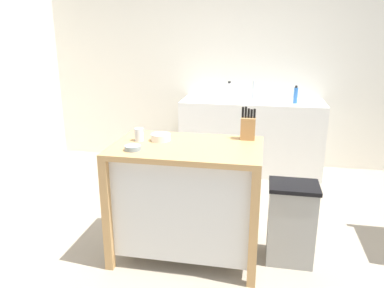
{
  "coord_description": "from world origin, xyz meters",
  "views": [
    {
      "loc": [
        0.39,
        -2.67,
        1.7
      ],
      "look_at": [
        -0.15,
        0.1,
        0.84
      ],
      "focal_mm": 35.08,
      "sensor_mm": 36.0,
      "label": 1
    }
  ],
  "objects_px": {
    "bottle_spray_cleaner": "(296,95)",
    "sink_faucet": "(253,90)",
    "drinking_cup": "(139,135)",
    "bottle_hand_soap": "(229,91)",
    "bowl_ceramic_small": "(133,148)",
    "knife_block": "(248,127)",
    "bowl_ceramic_wide": "(161,137)",
    "kitchen_island": "(187,194)",
    "trash_bin": "(291,223)"
  },
  "relations": [
    {
      "from": "bowl_ceramic_small",
      "to": "sink_faucet",
      "type": "xyz_separation_m",
      "value": [
        0.75,
        2.3,
        0.09
      ]
    },
    {
      "from": "bowl_ceramic_wide",
      "to": "drinking_cup",
      "type": "xyz_separation_m",
      "value": [
        -0.16,
        -0.04,
        0.02
      ]
    },
    {
      "from": "sink_faucet",
      "to": "bottle_spray_cleaner",
      "type": "relative_size",
      "value": 1.07
    },
    {
      "from": "bowl_ceramic_wide",
      "to": "knife_block",
      "type": "bearing_deg",
      "value": 14.16
    },
    {
      "from": "bottle_hand_soap",
      "to": "kitchen_island",
      "type": "bearing_deg",
      "value": -92.92
    },
    {
      "from": "drinking_cup",
      "to": "trash_bin",
      "type": "height_order",
      "value": "drinking_cup"
    },
    {
      "from": "bowl_ceramic_wide",
      "to": "drinking_cup",
      "type": "distance_m",
      "value": 0.17
    },
    {
      "from": "trash_bin",
      "to": "sink_faucet",
      "type": "relative_size",
      "value": 2.86
    },
    {
      "from": "sink_faucet",
      "to": "drinking_cup",
      "type": "bearing_deg",
      "value": -110.68
    },
    {
      "from": "knife_block",
      "to": "bottle_spray_cleaner",
      "type": "distance_m",
      "value": 1.71
    },
    {
      "from": "bottle_spray_cleaner",
      "to": "sink_faucet",
      "type": "bearing_deg",
      "value": 156.38
    },
    {
      "from": "bowl_ceramic_small",
      "to": "knife_block",
      "type": "bearing_deg",
      "value": 29.33
    },
    {
      "from": "knife_block",
      "to": "bowl_ceramic_wide",
      "type": "distance_m",
      "value": 0.67
    },
    {
      "from": "bowl_ceramic_small",
      "to": "drinking_cup",
      "type": "distance_m",
      "value": 0.24
    },
    {
      "from": "kitchen_island",
      "to": "bowl_ceramic_small",
      "type": "xyz_separation_m",
      "value": [
        -0.35,
        -0.19,
        0.41
      ]
    },
    {
      "from": "bottle_hand_soap",
      "to": "knife_block",
      "type": "bearing_deg",
      "value": -79.93
    },
    {
      "from": "bowl_ceramic_wide",
      "to": "bottle_spray_cleaner",
      "type": "distance_m",
      "value": 2.13
    },
    {
      "from": "sink_faucet",
      "to": "bottle_spray_cleaner",
      "type": "height_order",
      "value": "sink_faucet"
    },
    {
      "from": "kitchen_island",
      "to": "bowl_ceramic_small",
      "type": "relative_size",
      "value": 9.5
    },
    {
      "from": "kitchen_island",
      "to": "sink_faucet",
      "type": "xyz_separation_m",
      "value": [
        0.4,
        2.11,
        0.5
      ]
    },
    {
      "from": "trash_bin",
      "to": "bottle_spray_cleaner",
      "type": "xyz_separation_m",
      "value": [
        0.1,
        1.85,
        0.67
      ]
    },
    {
      "from": "bottle_spray_cleaner",
      "to": "knife_block",
      "type": "bearing_deg",
      "value": -105.73
    },
    {
      "from": "kitchen_island",
      "to": "sink_faucet",
      "type": "bearing_deg",
      "value": 79.32
    },
    {
      "from": "drinking_cup",
      "to": "bottle_spray_cleaner",
      "type": "height_order",
      "value": "bottle_spray_cleaner"
    },
    {
      "from": "sink_faucet",
      "to": "trash_bin",
      "type": "bearing_deg",
      "value": -79.28
    },
    {
      "from": "bowl_ceramic_small",
      "to": "bowl_ceramic_wide",
      "type": "height_order",
      "value": "bowl_ceramic_wide"
    },
    {
      "from": "bowl_ceramic_small",
      "to": "drinking_cup",
      "type": "bearing_deg",
      "value": 98.02
    },
    {
      "from": "bowl_ceramic_small",
      "to": "drinking_cup",
      "type": "height_order",
      "value": "drinking_cup"
    },
    {
      "from": "knife_block",
      "to": "drinking_cup",
      "type": "distance_m",
      "value": 0.84
    },
    {
      "from": "knife_block",
      "to": "sink_faucet",
      "type": "bearing_deg",
      "value": 90.94
    },
    {
      "from": "bowl_ceramic_small",
      "to": "bottle_hand_soap",
      "type": "distance_m",
      "value": 2.3
    },
    {
      "from": "kitchen_island",
      "to": "bowl_ceramic_small",
      "type": "distance_m",
      "value": 0.57
    },
    {
      "from": "drinking_cup",
      "to": "bottle_hand_soap",
      "type": "relative_size",
      "value": 0.45
    },
    {
      "from": "knife_block",
      "to": "bottle_hand_soap",
      "type": "xyz_separation_m",
      "value": [
        -0.32,
        1.82,
        0.0
      ]
    },
    {
      "from": "knife_block",
      "to": "bottle_spray_cleaner",
      "type": "bearing_deg",
      "value": 74.27
    },
    {
      "from": "sink_faucet",
      "to": "bowl_ceramic_wide",
      "type": "bearing_deg",
      "value": -106.95
    },
    {
      "from": "drinking_cup",
      "to": "bottle_spray_cleaner",
      "type": "xyz_separation_m",
      "value": [
        1.27,
        1.85,
        0.04
      ]
    },
    {
      "from": "bowl_ceramic_small",
      "to": "sink_faucet",
      "type": "relative_size",
      "value": 0.53
    },
    {
      "from": "bowl_ceramic_small",
      "to": "bottle_hand_soap",
      "type": "xyz_separation_m",
      "value": [
        0.45,
        2.26,
        0.08
      ]
    },
    {
      "from": "knife_block",
      "to": "kitchen_island",
      "type": "bearing_deg",
      "value": -150.07
    },
    {
      "from": "kitchen_island",
      "to": "drinking_cup",
      "type": "distance_m",
      "value": 0.59
    },
    {
      "from": "bowl_ceramic_small",
      "to": "sink_faucet",
      "type": "distance_m",
      "value": 2.42
    },
    {
      "from": "bottle_spray_cleaner",
      "to": "kitchen_island",
      "type": "bearing_deg",
      "value": -115.23
    },
    {
      "from": "knife_block",
      "to": "trash_bin",
      "type": "bearing_deg",
      "value": -28.97
    },
    {
      "from": "bowl_ceramic_small",
      "to": "sink_faucet",
      "type": "bearing_deg",
      "value": 72.03
    },
    {
      "from": "sink_faucet",
      "to": "bottle_spray_cleaner",
      "type": "bearing_deg",
      "value": -23.62
    },
    {
      "from": "bowl_ceramic_wide",
      "to": "bottle_hand_soap",
      "type": "height_order",
      "value": "bottle_hand_soap"
    },
    {
      "from": "kitchen_island",
      "to": "knife_block",
      "type": "height_order",
      "value": "knife_block"
    },
    {
      "from": "drinking_cup",
      "to": "sink_faucet",
      "type": "xyz_separation_m",
      "value": [
        0.78,
        2.07,
        0.06
      ]
    },
    {
      "from": "knife_block",
      "to": "bowl_ceramic_wide",
      "type": "relative_size",
      "value": 1.7
    }
  ]
}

